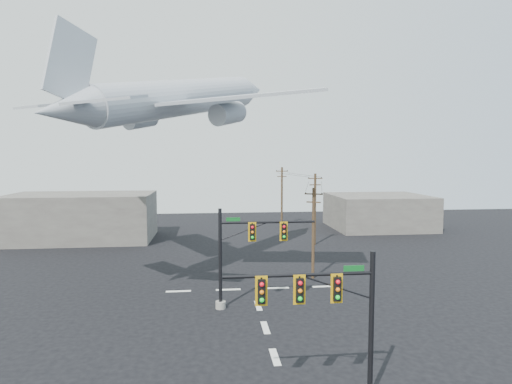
{
  "coord_description": "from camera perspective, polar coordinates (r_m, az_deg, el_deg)",
  "views": [
    {
      "loc": [
        -3.4,
        -21.99,
        10.78
      ],
      "look_at": [
        -0.49,
        5.0,
        8.54
      ],
      "focal_mm": 30.0,
      "sensor_mm": 36.0,
      "label": 1
    }
  ],
  "objects": [
    {
      "name": "signal_mast_far",
      "position": [
        30.58,
        -2.0,
        -8.36
      ],
      "size": [
        7.12,
        0.79,
        7.17
      ],
      "color": "gray",
      "rests_on": "ground"
    },
    {
      "name": "signal_mast_near",
      "position": [
        19.63,
        10.52,
        -16.19
      ],
      "size": [
        6.86,
        0.74,
        6.7
      ],
      "color": "gray",
      "rests_on": "ground"
    },
    {
      "name": "utility_pole_a",
      "position": [
        38.14,
        7.65,
        -5.23
      ],
      "size": [
        1.51,
        0.77,
        8.07
      ],
      "rotation": [
        0.0,
        0.0,
        -0.43
      ],
      "color": "#49331F",
      "rests_on": "ground"
    },
    {
      "name": "lane_markings",
      "position": [
        29.57,
        0.9,
        -16.64
      ],
      "size": [
        14.0,
        21.2,
        0.01
      ],
      "color": "silver",
      "rests_on": "ground"
    },
    {
      "name": "utility_pole_c",
      "position": [
        66.88,
        3.47,
        -0.42
      ],
      "size": [
        1.87,
        0.46,
        9.17
      ],
      "rotation": [
        0.0,
        0.0,
        -0.18
      ],
      "color": "#49331F",
      "rests_on": "ground"
    },
    {
      "name": "building_right",
      "position": [
        67.51,
        16.01,
        -2.51
      ],
      "size": [
        14.0,
        12.0,
        5.0
      ],
      "primitive_type": "cube",
      "color": "slate",
      "rests_on": "ground"
    },
    {
      "name": "airliner",
      "position": [
        38.55,
        -9.83,
        12.16
      ],
      "size": [
        22.91,
        25.17,
        7.98
      ],
      "rotation": [
        0.0,
        -0.18,
        0.95
      ],
      "color": "#A3A8AE"
    },
    {
      "name": "utility_pole_b",
      "position": [
        52.71,
        7.86,
        -2.08
      ],
      "size": [
        1.77,
        0.3,
        8.75
      ],
      "rotation": [
        0.0,
        0.0,
        -0.04
      ],
      "color": "#49331F",
      "rests_on": "ground"
    },
    {
      "name": "ground",
      "position": [
        24.73,
        2.53,
        -21.13
      ],
      "size": [
        120.0,
        120.0,
        0.0
      ],
      "primitive_type": "plane",
      "color": "black",
      "rests_on": "ground"
    },
    {
      "name": "power_lines",
      "position": [
        52.3,
        6.45,
        1.7
      ],
      "size": [
        5.24,
        29.2,
        0.54
      ],
      "color": "black"
    },
    {
      "name": "building_left",
      "position": [
        59.87,
        -22.24,
        -3.1
      ],
      "size": [
        18.0,
        10.0,
        6.0
      ],
      "primitive_type": "cube",
      "color": "slate",
      "rests_on": "ground"
    }
  ]
}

